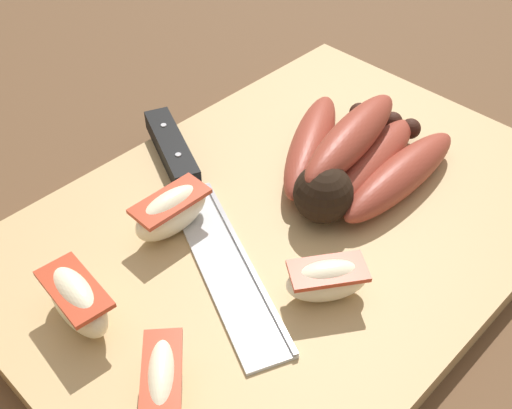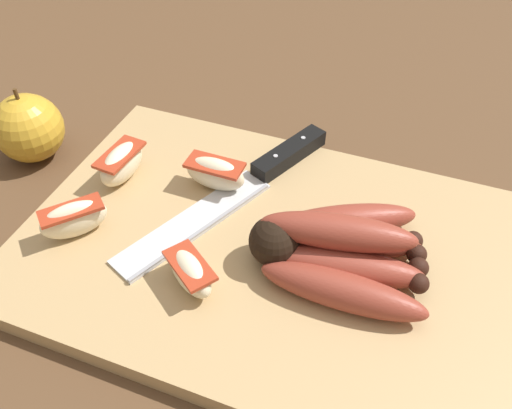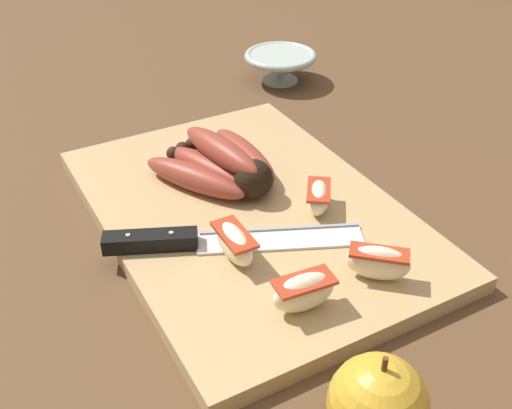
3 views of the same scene
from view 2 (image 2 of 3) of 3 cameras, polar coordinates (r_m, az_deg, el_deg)
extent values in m
plane|color=brown|center=(0.53, 0.83, -5.53)|extent=(6.00, 6.00, 0.00)
cube|color=tan|center=(0.52, 0.32, -5.00)|extent=(0.46, 0.32, 0.02)
sphere|color=black|center=(0.48, 1.96, -3.92)|extent=(0.05, 0.05, 0.05)
ellipsoid|color=brown|center=(0.46, 9.15, -9.04)|extent=(0.14, 0.04, 0.03)
sphere|color=black|center=(0.48, 16.90, -8.04)|extent=(0.02, 0.02, 0.02)
ellipsoid|color=brown|center=(0.48, 9.16, -6.46)|extent=(0.15, 0.06, 0.03)
sphere|color=black|center=(0.49, 16.89, -6.44)|extent=(0.02, 0.02, 0.02)
ellipsoid|color=brown|center=(0.50, 9.17, -4.06)|extent=(0.15, 0.08, 0.03)
sphere|color=black|center=(0.50, 16.72, -5.08)|extent=(0.02, 0.02, 0.02)
ellipsoid|color=brown|center=(0.51, 9.18, -1.82)|extent=(0.14, 0.10, 0.03)
sphere|color=black|center=(0.51, 16.35, -3.72)|extent=(0.02, 0.02, 0.02)
ellipsoid|color=brown|center=(0.47, 8.63, -3.14)|extent=(0.14, 0.06, 0.03)
cube|color=silver|center=(0.53, -6.66, -1.97)|extent=(0.11, 0.18, 0.00)
cube|color=#99999E|center=(0.52, -5.59, -2.62)|extent=(0.07, 0.16, 0.00)
cube|color=black|center=(0.60, 3.56, 5.45)|extent=(0.06, 0.10, 0.02)
cylinder|color=#B2B2B7|center=(0.60, 5.04, 7.09)|extent=(0.01, 0.01, 0.00)
cylinder|color=#B2B2B7|center=(0.58, 2.10, 5.19)|extent=(0.00, 0.01, 0.00)
ellipsoid|color=beige|center=(0.56, -4.37, 3.28)|extent=(0.07, 0.03, 0.04)
cube|color=#B2381E|center=(0.55, -4.43, 4.21)|extent=(0.06, 0.03, 0.00)
ellipsoid|color=beige|center=(0.58, -14.10, 4.21)|extent=(0.03, 0.06, 0.04)
cube|color=#B2381E|center=(0.57, -14.32, 5.19)|extent=(0.03, 0.06, 0.00)
ellipsoid|color=beige|center=(0.47, -6.97, -7.25)|extent=(0.06, 0.05, 0.03)
cube|color=#B2381E|center=(0.46, -7.08, -6.45)|extent=(0.06, 0.05, 0.00)
ellipsoid|color=beige|center=(0.53, -18.80, -1.54)|extent=(0.06, 0.06, 0.04)
cube|color=#B2381E|center=(0.52, -19.11, -0.58)|extent=(0.06, 0.06, 0.00)
sphere|color=gold|center=(0.67, -23.04, 7.48)|extent=(0.08, 0.08, 0.08)
cylinder|color=#4C3319|center=(0.64, -24.17, 10.69)|extent=(0.00, 0.00, 0.01)
camera|label=1|loc=(0.40, -60.06, 18.94)|focal=43.80mm
camera|label=3|loc=(0.88, -35.33, 40.82)|focal=43.81mm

